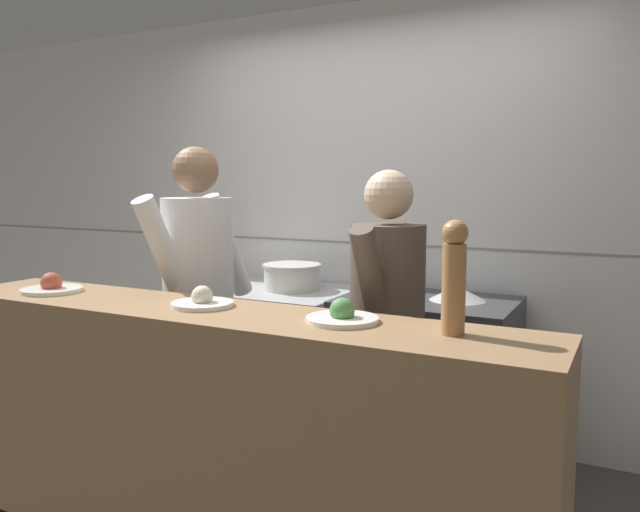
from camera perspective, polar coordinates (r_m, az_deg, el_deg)
name	(u,v)px	position (r m, az deg, el deg)	size (l,w,h in m)	color
wall_back_tiled	(374,219)	(3.86, 4.97, 3.40)	(8.00, 0.06, 2.60)	white
oven_range	(281,361)	(3.85, -3.54, -9.55)	(0.84, 0.71, 0.89)	#38383D
prep_counter	(426,382)	(3.49, 9.67, -11.28)	(0.91, 0.65, 0.91)	#38383D
pass_counter	(216,443)	(2.56, -9.47, -16.52)	(2.55, 0.45, 1.05)	#93704C
stock_pot	(292,276)	(3.72, -2.60, -1.83)	(0.35, 0.35, 0.15)	beige
mixing_bowl_steel	(457,293)	(3.36, 12.45, -3.32)	(0.29, 0.29, 0.08)	#B7BABF
plated_dish_main	(52,287)	(2.98, -23.34, -2.63)	(0.26, 0.26, 0.09)	white
plated_dish_appetiser	(202,301)	(2.47, -10.72, -4.10)	(0.24, 0.24, 0.08)	white
plated_dish_dessert	(342,316)	(2.16, 2.04, -5.51)	(0.25, 0.25, 0.09)	white
pepper_mill	(454,275)	(2.00, 12.15, -1.71)	(0.08, 0.08, 0.37)	#AD7A47
chef_head_cook	(199,300)	(3.15, -11.05, -4.00)	(0.39, 0.74, 1.70)	black
chef_sous	(387,333)	(2.72, 6.14, -7.06)	(0.33, 0.69, 1.58)	black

